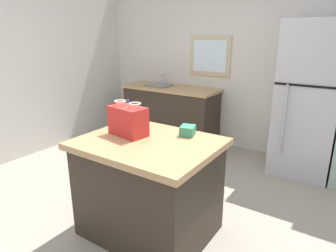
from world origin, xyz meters
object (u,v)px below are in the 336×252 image
object	(u,v)px
shopping_bag	(128,121)
small_box	(188,131)
kitchen_island	(149,187)
bottle	(128,113)
refrigerator	(309,100)

from	to	relation	value
shopping_bag	small_box	xyz separation A→B (m)	(0.44, 0.28, -0.09)
kitchen_island	bottle	size ratio (longest dim) A/B	4.71
kitchen_island	small_box	distance (m)	0.60
small_box	refrigerator	bearing A→B (deg)	69.00
refrigerator	shopping_bag	bearing A→B (deg)	-118.53
shopping_bag	bottle	bearing A→B (deg)	131.03
refrigerator	small_box	world-z (taller)	refrigerator
shopping_bag	refrigerator	bearing A→B (deg)	61.47
kitchen_island	shopping_bag	bearing A→B (deg)	174.01
kitchen_island	refrigerator	size ratio (longest dim) A/B	0.60
refrigerator	small_box	distance (m)	1.91
refrigerator	shopping_bag	distance (m)	2.35
refrigerator	small_box	bearing A→B (deg)	-111.00
refrigerator	small_box	size ratio (longest dim) A/B	13.63
kitchen_island	bottle	distance (m)	0.77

